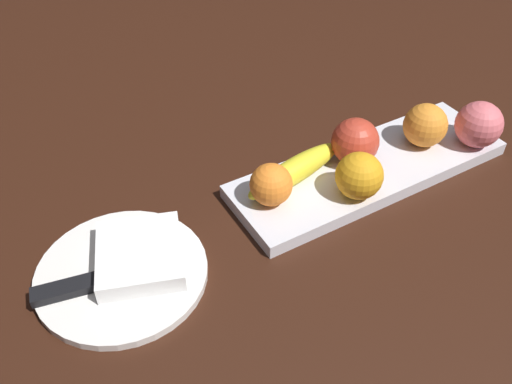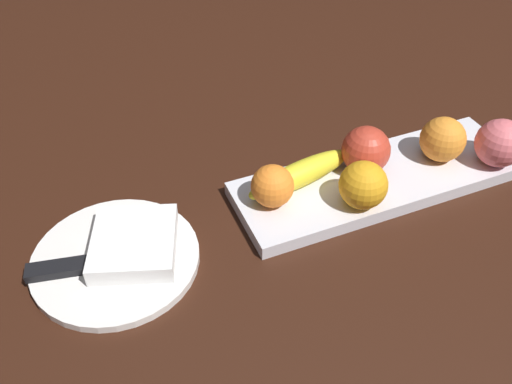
# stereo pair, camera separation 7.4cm
# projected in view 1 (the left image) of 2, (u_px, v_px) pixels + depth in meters

# --- Properties ---
(ground_plane) EXTENTS (2.40, 2.40, 0.00)m
(ground_plane) POSITION_uv_depth(u_px,v_px,m) (350.00, 182.00, 0.83)
(ground_plane) COLOR black
(fruit_tray) EXTENTS (0.44, 0.14, 0.02)m
(fruit_tray) POSITION_uv_depth(u_px,v_px,m) (367.00, 168.00, 0.84)
(fruit_tray) COLOR silver
(fruit_tray) RESTS_ON ground_plane
(apple) EXTENTS (0.07, 0.07, 0.07)m
(apple) POSITION_uv_depth(u_px,v_px,m) (355.00, 142.00, 0.81)
(apple) COLOR #BF3927
(apple) RESTS_ON fruit_tray
(banana) EXTENTS (0.18, 0.07, 0.04)m
(banana) POSITION_uv_depth(u_px,v_px,m) (295.00, 170.00, 0.79)
(banana) COLOR yellow
(banana) RESTS_ON fruit_tray
(orange_near_apple) EXTENTS (0.07, 0.07, 0.07)m
(orange_near_apple) POSITION_uv_depth(u_px,v_px,m) (425.00, 125.00, 0.85)
(orange_near_apple) COLOR orange
(orange_near_apple) RESTS_ON fruit_tray
(orange_near_banana) EXTENTS (0.06, 0.06, 0.06)m
(orange_near_banana) POSITION_uv_depth(u_px,v_px,m) (271.00, 185.00, 0.75)
(orange_near_banana) COLOR orange
(orange_near_banana) RESTS_ON fruit_tray
(orange_center) EXTENTS (0.07, 0.07, 0.07)m
(orange_center) POSITION_uv_depth(u_px,v_px,m) (359.00, 176.00, 0.76)
(orange_center) COLOR orange
(orange_center) RESTS_ON fruit_tray
(peach) EXTENTS (0.07, 0.07, 0.07)m
(peach) POSITION_uv_depth(u_px,v_px,m) (479.00, 125.00, 0.84)
(peach) COLOR #E1666D
(peach) RESTS_ON fruit_tray
(dinner_plate) EXTENTS (0.22, 0.22, 0.01)m
(dinner_plate) POSITION_uv_depth(u_px,v_px,m) (121.00, 272.00, 0.69)
(dinner_plate) COLOR white
(dinner_plate) RESTS_ON ground_plane
(folded_napkin) EXTENTS (0.14, 0.14, 0.03)m
(folded_napkin) POSITION_uv_depth(u_px,v_px,m) (139.00, 253.00, 0.69)
(folded_napkin) COLOR white
(folded_napkin) RESTS_ON dinner_plate
(knife) EXTENTS (0.18, 0.06, 0.01)m
(knife) POSITION_uv_depth(u_px,v_px,m) (82.00, 284.00, 0.66)
(knife) COLOR silver
(knife) RESTS_ON dinner_plate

